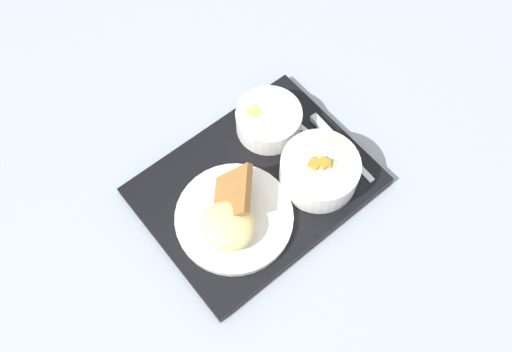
# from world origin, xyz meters

# --- Properties ---
(ground_plane) EXTENTS (4.00, 4.00, 0.00)m
(ground_plane) POSITION_xyz_m (0.00, 0.00, 0.00)
(ground_plane) COLOR #99A3AD
(serving_tray) EXTENTS (0.42, 0.34, 0.02)m
(serving_tray) POSITION_xyz_m (0.00, 0.00, 0.01)
(serving_tray) COLOR black
(serving_tray) RESTS_ON ground_plane
(bowl_salad) EXTENTS (0.14, 0.14, 0.06)m
(bowl_salad) POSITION_xyz_m (-0.10, 0.05, 0.05)
(bowl_salad) COLOR white
(bowl_salad) RESTS_ON serving_tray
(bowl_soup) EXTENTS (0.12, 0.12, 0.05)m
(bowl_soup) POSITION_xyz_m (-0.08, -0.09, 0.05)
(bowl_soup) COLOR white
(bowl_soup) RESTS_ON serving_tray
(plate_main) EXTENTS (0.20, 0.20, 0.08)m
(plate_main) POSITION_xyz_m (0.07, 0.04, 0.04)
(plate_main) COLOR white
(plate_main) RESTS_ON serving_tray
(knife) EXTENTS (0.03, 0.16, 0.01)m
(knife) POSITION_xyz_m (-0.16, -0.01, 0.02)
(knife) COLOR silver
(knife) RESTS_ON serving_tray
(spoon) EXTENTS (0.06, 0.14, 0.01)m
(spoon) POSITION_xyz_m (-0.14, 0.00, 0.02)
(spoon) COLOR silver
(spoon) RESTS_ON serving_tray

